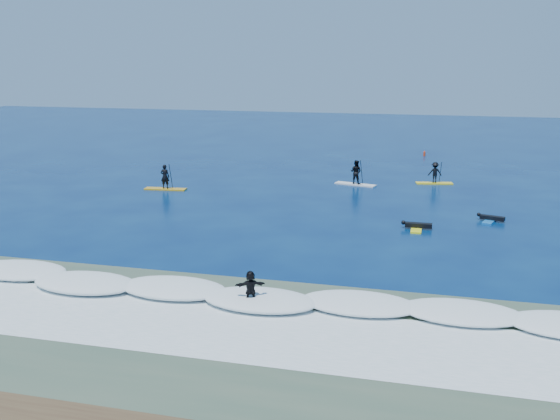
% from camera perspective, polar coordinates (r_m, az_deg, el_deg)
% --- Properties ---
extents(ground, '(160.00, 160.00, 0.00)m').
position_cam_1_polar(ground, '(35.72, 1.20, -2.30)').
color(ground, '#031A4A').
rests_on(ground, ground).
extents(shallow_water, '(90.00, 13.00, 0.01)m').
position_cam_1_polar(shallow_water, '(23.13, -6.77, -11.64)').
color(shallow_water, '#3C523F').
rests_on(shallow_water, ground).
extents(breaking_wave, '(40.00, 6.00, 0.30)m').
position_cam_1_polar(breaking_wave, '(26.59, -3.69, -8.10)').
color(breaking_wave, white).
rests_on(breaking_wave, ground).
extents(whitewater, '(34.00, 5.00, 0.02)m').
position_cam_1_polar(whitewater, '(23.98, -5.91, -10.68)').
color(whitewater, silver).
rests_on(whitewater, ground).
extents(sup_paddler_left, '(3.28, 1.08, 2.26)m').
position_cam_1_polar(sup_paddler_left, '(48.58, -10.46, 2.66)').
color(sup_paddler_left, gold).
rests_on(sup_paddler_left, ground).
extents(sup_paddler_center, '(3.40, 1.66, 2.31)m').
position_cam_1_polar(sup_paddler_center, '(49.88, 6.95, 3.26)').
color(sup_paddler_center, white).
rests_on(sup_paddler_center, ground).
extents(sup_paddler_right, '(2.98, 1.26, 2.03)m').
position_cam_1_polar(sup_paddler_right, '(51.52, 13.97, 3.21)').
color(sup_paddler_right, yellow).
rests_on(sup_paddler_right, ground).
extents(prone_paddler_near, '(1.80, 2.28, 0.48)m').
position_cam_1_polar(prone_paddler_near, '(37.83, 12.40, -1.45)').
color(prone_paddler_near, '#FCFD1B').
rests_on(prone_paddler_near, ground).
extents(prone_paddler_far, '(1.68, 2.21, 0.45)m').
position_cam_1_polar(prone_paddler_far, '(40.84, 18.71, -0.76)').
color(prone_paddler_far, blue).
rests_on(prone_paddler_far, ground).
extents(wave_surfer, '(2.03, 1.32, 1.43)m').
position_cam_1_polar(wave_surfer, '(25.36, -2.71, -7.23)').
color(wave_surfer, white).
rests_on(wave_surfer, breaking_wave).
extents(marker_buoy, '(0.24, 0.24, 0.58)m').
position_cam_1_polar(marker_buoy, '(66.12, 13.07, 5.06)').
color(marker_buoy, red).
rests_on(marker_buoy, ground).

